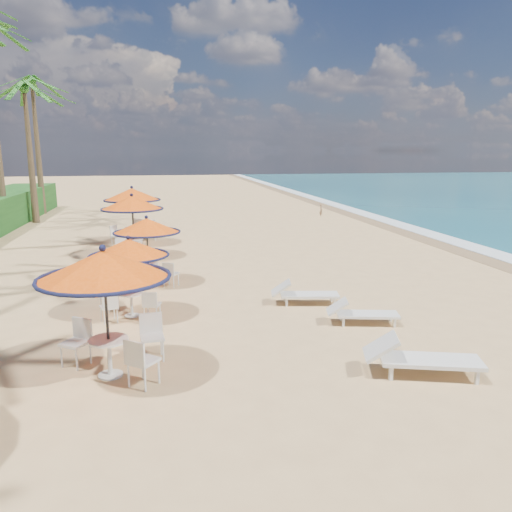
{
  "coord_description": "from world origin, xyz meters",
  "views": [
    {
      "loc": [
        -4.16,
        -9.25,
        4.19
      ],
      "look_at": [
        -1.52,
        4.64,
        1.2
      ],
      "focal_mm": 35.0,
      "sensor_mm": 36.0,
      "label": 1
    }
  ],
  "objects_px": {
    "station_1": "(128,258)",
    "lounger_far": "(303,293)",
    "station_3": "(131,211)",
    "station_0": "(107,281)",
    "station_2": "(147,234)",
    "lounger_mid": "(360,312)",
    "station_4": "(133,201)",
    "lounger_near": "(419,357)"
  },
  "relations": [
    {
      "from": "station_3",
      "to": "lounger_near",
      "type": "bearing_deg",
      "value": -64.17
    },
    {
      "from": "station_3",
      "to": "station_0",
      "type": "bearing_deg",
      "value": -89.17
    },
    {
      "from": "station_0",
      "to": "lounger_far",
      "type": "relative_size",
      "value": 1.31
    },
    {
      "from": "lounger_mid",
      "to": "station_4",
      "type": "bearing_deg",
      "value": 129.07
    },
    {
      "from": "station_3",
      "to": "lounger_far",
      "type": "bearing_deg",
      "value": -55.99
    },
    {
      "from": "station_0",
      "to": "station_3",
      "type": "bearing_deg",
      "value": 90.83
    },
    {
      "from": "station_0",
      "to": "lounger_mid",
      "type": "height_order",
      "value": "station_0"
    },
    {
      "from": "station_1",
      "to": "lounger_near",
      "type": "relative_size",
      "value": 0.93
    },
    {
      "from": "station_1",
      "to": "lounger_near",
      "type": "bearing_deg",
      "value": -39.42
    },
    {
      "from": "lounger_near",
      "to": "station_4",
      "type": "bearing_deg",
      "value": 128.45
    },
    {
      "from": "station_2",
      "to": "lounger_far",
      "type": "relative_size",
      "value": 1.14
    },
    {
      "from": "station_1",
      "to": "station_4",
      "type": "height_order",
      "value": "station_4"
    },
    {
      "from": "station_4",
      "to": "station_3",
      "type": "bearing_deg",
      "value": -88.25
    },
    {
      "from": "station_1",
      "to": "station_3",
      "type": "relative_size",
      "value": 0.83
    },
    {
      "from": "station_1",
      "to": "station_2",
      "type": "height_order",
      "value": "station_2"
    },
    {
      "from": "station_2",
      "to": "lounger_far",
      "type": "bearing_deg",
      "value": -35.41
    },
    {
      "from": "station_0",
      "to": "station_2",
      "type": "relative_size",
      "value": 1.15
    },
    {
      "from": "station_4",
      "to": "lounger_near",
      "type": "xyz_separation_m",
      "value": [
        5.96,
        -15.18,
        -1.57
      ]
    },
    {
      "from": "station_0",
      "to": "station_3",
      "type": "xyz_separation_m",
      "value": [
        -0.16,
        11.02,
        0.02
      ]
    },
    {
      "from": "station_3",
      "to": "lounger_far",
      "type": "height_order",
      "value": "station_3"
    },
    {
      "from": "station_4",
      "to": "lounger_mid",
      "type": "xyz_separation_m",
      "value": [
        5.99,
        -12.26,
        -1.64
      ]
    },
    {
      "from": "lounger_near",
      "to": "lounger_far",
      "type": "distance_m",
      "value": 4.86
    },
    {
      "from": "station_4",
      "to": "lounger_far",
      "type": "xyz_separation_m",
      "value": [
        5.06,
        -10.41,
        -1.63
      ]
    },
    {
      "from": "lounger_far",
      "to": "station_0",
      "type": "bearing_deg",
      "value": -132.35
    },
    {
      "from": "lounger_near",
      "to": "lounger_far",
      "type": "height_order",
      "value": "lounger_near"
    },
    {
      "from": "station_0",
      "to": "station_1",
      "type": "xyz_separation_m",
      "value": [
        0.14,
        3.47,
        -0.31
      ]
    },
    {
      "from": "station_2",
      "to": "lounger_mid",
      "type": "relative_size",
      "value": 1.21
    },
    {
      "from": "station_0",
      "to": "station_3",
      "type": "relative_size",
      "value": 0.99
    },
    {
      "from": "station_3",
      "to": "lounger_near",
      "type": "relative_size",
      "value": 1.12
    },
    {
      "from": "lounger_near",
      "to": "lounger_mid",
      "type": "distance_m",
      "value": 2.93
    },
    {
      "from": "station_3",
      "to": "station_4",
      "type": "height_order",
      "value": "station_4"
    },
    {
      "from": "lounger_far",
      "to": "lounger_near",
      "type": "bearing_deg",
      "value": -68.92
    },
    {
      "from": "station_3",
      "to": "lounger_near",
      "type": "xyz_separation_m",
      "value": [
        5.87,
        -12.13,
        -1.51
      ]
    },
    {
      "from": "station_1",
      "to": "lounger_far",
      "type": "xyz_separation_m",
      "value": [
        4.66,
        0.2,
        -1.23
      ]
    },
    {
      "from": "station_2",
      "to": "station_4",
      "type": "height_order",
      "value": "station_4"
    },
    {
      "from": "station_1",
      "to": "lounger_near",
      "type": "distance_m",
      "value": 7.3
    },
    {
      "from": "station_4",
      "to": "lounger_far",
      "type": "bearing_deg",
      "value": -64.1
    },
    {
      "from": "station_1",
      "to": "station_3",
      "type": "height_order",
      "value": "station_3"
    },
    {
      "from": "station_2",
      "to": "station_4",
      "type": "relative_size",
      "value": 0.83
    },
    {
      "from": "station_0",
      "to": "station_1",
      "type": "bearing_deg",
      "value": 87.61
    },
    {
      "from": "lounger_near",
      "to": "lounger_far",
      "type": "relative_size",
      "value": 1.18
    },
    {
      "from": "station_0",
      "to": "station_2",
      "type": "distance_m",
      "value": 6.72
    }
  ]
}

